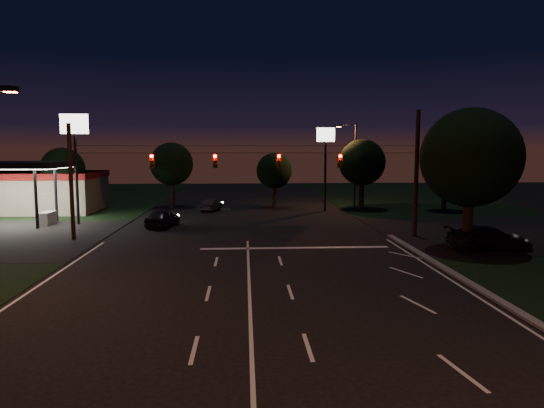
{
  "coord_description": "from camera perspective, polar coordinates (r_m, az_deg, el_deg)",
  "views": [
    {
      "loc": [
        -0.19,
        -18.7,
        6.27
      ],
      "look_at": [
        1.45,
        10.0,
        3.0
      ],
      "focal_mm": 32.0,
      "sensor_mm": 36.0,
      "label": 1
    }
  ],
  "objects": [
    {
      "name": "utility_pole_left",
      "position": [
        36.25,
        -22.28,
        -3.96
      ],
      "size": [
        0.28,
        0.28,
        8.0
      ],
      "primitive_type": "cylinder",
      "color": "black",
      "rests_on": "ground"
    },
    {
      "name": "utility_pole_right",
      "position": [
        36.38,
        16.4,
        -3.7
      ],
      "size": [
        0.3,
        0.3,
        9.0
      ],
      "primitive_type": "cylinder",
      "color": "black",
      "rests_on": "ground"
    },
    {
      "name": "tree_far_a",
      "position": [
        51.99,
        -23.33,
        3.74
      ],
      "size": [
        4.2,
        4.2,
        6.42
      ],
      "color": "black",
      "rests_on": "ground"
    },
    {
      "name": "pole_sign_left_near",
      "position": [
        42.98,
        -22.18,
        6.96
      ],
      "size": [
        2.2,
        0.3,
        9.1
      ],
      "color": "black",
      "rests_on": "ground"
    },
    {
      "name": "tree_far_b",
      "position": [
        53.42,
        -11.69,
        4.58
      ],
      "size": [
        4.6,
        4.6,
        6.98
      ],
      "color": "black",
      "rests_on": "ground"
    },
    {
      "name": "signal_span",
      "position": [
        33.67,
        -2.96,
        5.18
      ],
      "size": [
        24.0,
        0.4,
        1.56
      ],
      "color": "black",
      "rests_on": "ground"
    },
    {
      "name": "center_line",
      "position": [
        14.16,
        -2.31,
        -19.77
      ],
      "size": [
        0.14,
        40.0,
        0.01
      ],
      "primitive_type": "cube",
      "color": "silver",
      "rests_on": "ground"
    },
    {
      "name": "gas_station",
      "position": [
        53.8,
        -27.03,
        1.64
      ],
      "size": [
        14.2,
        16.1,
        5.25
      ],
      "color": "gray",
      "rests_on": "ground"
    },
    {
      "name": "car_oncoming_a",
      "position": [
        39.97,
        -12.76,
        -1.64
      ],
      "size": [
        2.54,
        4.52,
        1.45
      ],
      "primitive_type": "imported",
      "rotation": [
        0.0,
        0.0,
        2.94
      ],
      "color": "black",
      "rests_on": "ground"
    },
    {
      "name": "tree_right_near",
      "position": [
        31.96,
        22.23,
        4.95
      ],
      "size": [
        6.0,
        6.0,
        8.76
      ],
      "color": "black",
      "rests_on": "ground"
    },
    {
      "name": "pole_sign_right",
      "position": [
        49.38,
        6.32,
        6.41
      ],
      "size": [
        1.8,
        0.3,
        8.4
      ],
      "color": "black",
      "rests_on": "ground"
    },
    {
      "name": "ground",
      "position": [
        19.72,
        -2.61,
        -12.05
      ],
      "size": [
        140.0,
        140.0,
        0.0
      ],
      "primitive_type": "plane",
      "color": "black",
      "rests_on": "ground"
    },
    {
      "name": "tree_far_c",
      "position": [
        51.95,
        0.28,
        3.87
      ],
      "size": [
        3.8,
        3.8,
        5.86
      ],
      "color": "black",
      "rests_on": "ground"
    },
    {
      "name": "stop_bar",
      "position": [
        31.0,
        2.71,
        -5.17
      ],
      "size": [
        12.0,
        0.5,
        0.01
      ],
      "primitive_type": "cube",
      "color": "silver",
      "rests_on": "ground"
    },
    {
      "name": "street_light_right_far",
      "position": [
        51.98,
        9.47,
        5.27
      ],
      "size": [
        2.2,
        0.35,
        9.0
      ],
      "color": "black",
      "rests_on": "ground"
    },
    {
      "name": "cross_street_right",
      "position": [
        40.63,
        26.62,
        -3.08
      ],
      "size": [
        20.0,
        16.0,
        0.02
      ],
      "primitive_type": "cube",
      "color": "black",
      "rests_on": "ground"
    },
    {
      "name": "car_oncoming_b",
      "position": [
        49.54,
        -7.16,
        -0.12
      ],
      "size": [
        2.14,
        3.9,
        1.22
      ],
      "primitive_type": "imported",
      "rotation": [
        0.0,
        0.0,
        2.9
      ],
      "color": "black",
      "rests_on": "ground"
    },
    {
      "name": "tree_far_e",
      "position": [
        51.95,
        19.67,
        3.73
      ],
      "size": [
        4.0,
        4.0,
        6.18
      ],
      "color": "black",
      "rests_on": "ground"
    },
    {
      "name": "car_cross",
      "position": [
        33.06,
        24.19,
        -3.7
      ],
      "size": [
        5.17,
        2.15,
        1.49
      ],
      "primitive_type": "imported",
      "rotation": [
        0.0,
        0.0,
        1.56
      ],
      "color": "black",
      "rests_on": "ground"
    },
    {
      "name": "tree_far_d",
      "position": [
        51.32,
        10.53,
        4.77
      ],
      "size": [
        4.8,
        4.8,
        7.3
      ],
      "color": "black",
      "rests_on": "ground"
    }
  ]
}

